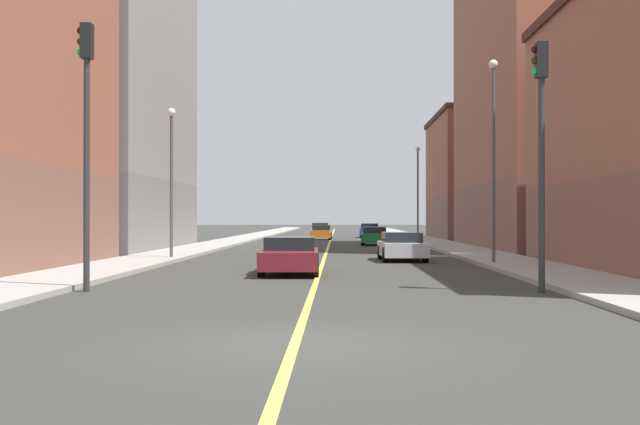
% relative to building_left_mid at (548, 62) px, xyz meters
% --- Properties ---
extents(ground_plane, '(400.00, 400.00, 0.00)m').
position_rel_building_left_mid_xyz_m(ground_plane, '(-13.37, -36.51, -11.38)').
color(ground_plane, '#333430').
rests_on(ground_plane, ground).
extents(sidewalk_left, '(3.01, 168.00, 0.15)m').
position_rel_building_left_mid_xyz_m(sidewalk_left, '(-5.70, 12.49, -11.31)').
color(sidewalk_left, '#9E9B93').
rests_on(sidewalk_left, ground).
extents(sidewalk_right, '(3.01, 168.00, 0.15)m').
position_rel_building_left_mid_xyz_m(sidewalk_right, '(-21.05, 12.49, -11.31)').
color(sidewalk_right, '#9E9B93').
rests_on(sidewalk_right, ground).
extents(lane_center_stripe, '(0.16, 154.00, 0.01)m').
position_rel_building_left_mid_xyz_m(lane_center_stripe, '(-13.37, 12.49, -11.37)').
color(lane_center_stripe, '#E5D14C').
rests_on(lane_center_stripe, ground).
extents(building_left_mid, '(8.69, 21.01, 22.74)m').
position_rel_building_left_mid_xyz_m(building_left_mid, '(0.00, 0.00, 0.00)').
color(building_left_mid, brown).
rests_on(building_left_mid, ground).
extents(building_left_far, '(8.69, 15.84, 10.87)m').
position_rel_building_left_mid_xyz_m(building_left_far, '(0.00, 21.33, -5.93)').
color(building_left_far, brown).
rests_on(building_left_far, ground).
extents(building_right_midblock, '(8.69, 18.40, 21.36)m').
position_rel_building_left_mid_xyz_m(building_right_midblock, '(-26.75, -2.50, -0.69)').
color(building_right_midblock, slate).
rests_on(building_right_midblock, ground).
extents(traffic_light_left_near, '(0.40, 0.32, 6.32)m').
position_rel_building_left_mid_xyz_m(traffic_light_left_near, '(-7.62, -28.33, -7.31)').
color(traffic_light_left_near, '#2D2D2D').
rests_on(traffic_light_left_near, ground).
extents(traffic_light_right_near, '(0.40, 0.32, 6.85)m').
position_rel_building_left_mid_xyz_m(traffic_light_right_near, '(-19.16, -28.33, -7.01)').
color(traffic_light_right_near, '#2D2D2D').
rests_on(traffic_light_right_near, ground).
extents(street_lamp_left_near, '(0.36, 0.36, 7.98)m').
position_rel_building_left_mid_xyz_m(street_lamp_left_near, '(-6.60, -17.01, -6.46)').
color(street_lamp_left_near, '#4C4C51').
rests_on(street_lamp_left_near, ground).
extents(street_lamp_right_near, '(0.36, 0.36, 6.62)m').
position_rel_building_left_mid_xyz_m(street_lamp_right_near, '(-20.15, -13.31, -7.18)').
color(street_lamp_right_near, '#4C4C51').
rests_on(street_lamp_right_near, ground).
extents(street_lamp_left_far, '(0.36, 0.36, 7.23)m').
position_rel_building_left_mid_xyz_m(street_lamp_left_far, '(-6.60, 12.74, -6.85)').
color(street_lamp_left_far, '#4C4C51').
rests_on(street_lamp_left_far, ground).
extents(car_green, '(2.00, 4.43, 1.25)m').
position_rel_building_left_mid_xyz_m(car_green, '(-10.20, 6.66, -10.76)').
color(car_green, '#1E6B38').
rests_on(car_green, ground).
extents(car_blue, '(1.99, 3.98, 1.35)m').
position_rel_building_left_mid_xyz_m(car_blue, '(-9.73, 27.55, -10.73)').
color(car_blue, '#23389E').
rests_on(car_blue, ground).
extents(car_silver, '(2.00, 4.40, 1.25)m').
position_rel_building_left_mid_xyz_m(car_silver, '(-9.93, -13.46, -10.76)').
color(car_silver, silver).
rests_on(car_silver, ground).
extents(car_maroon, '(2.02, 4.55, 1.24)m').
position_rel_building_left_mid_xyz_m(car_maroon, '(-14.34, -21.88, -10.77)').
color(car_maroon, maroon).
rests_on(car_maroon, ground).
extents(car_orange, '(1.85, 3.97, 1.26)m').
position_rel_building_left_mid_xyz_m(car_orange, '(-14.16, 19.18, -10.76)').
color(car_orange, orange).
rests_on(car_orange, ground).
extents(car_white, '(1.95, 4.27, 1.39)m').
position_rel_building_left_mid_xyz_m(car_white, '(-14.48, 27.92, -10.72)').
color(car_white, white).
rests_on(car_white, ground).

